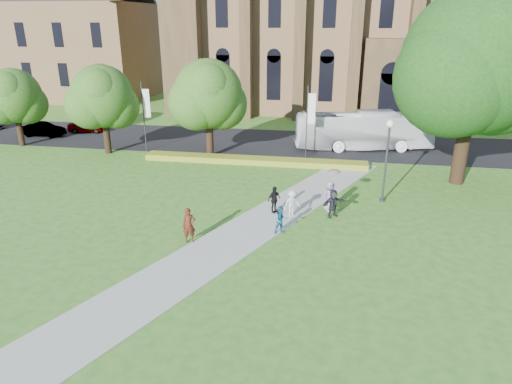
% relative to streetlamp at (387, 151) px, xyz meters
% --- Properties ---
extents(ground, '(160.00, 160.00, 0.00)m').
position_rel_streetlamp_xyz_m(ground, '(-7.50, -6.50, -3.30)').
color(ground, '#336D20').
rests_on(ground, ground).
extents(road, '(160.00, 10.00, 0.02)m').
position_rel_streetlamp_xyz_m(road, '(-7.50, 13.50, -3.29)').
color(road, black).
rests_on(road, ground).
extents(footpath, '(15.58, 28.54, 0.04)m').
position_rel_streetlamp_xyz_m(footpath, '(-7.50, -5.50, -3.28)').
color(footpath, '#B2B2A8').
rests_on(footpath, ground).
extents(flower_hedge, '(18.00, 1.40, 0.45)m').
position_rel_streetlamp_xyz_m(flower_hedge, '(-9.50, 6.70, -3.07)').
color(flower_hedge, gold).
rests_on(flower_hedge, ground).
extents(cathedral, '(52.60, 18.25, 28.00)m').
position_rel_streetlamp_xyz_m(cathedral, '(2.50, 33.23, 9.69)').
color(cathedral, brown).
rests_on(cathedral, ground).
extents(building_west, '(22.00, 14.00, 18.30)m').
position_rel_streetlamp_xyz_m(building_west, '(-41.50, 35.50, 5.91)').
color(building_west, brown).
rests_on(building_west, ground).
extents(streetlamp, '(0.44, 0.44, 5.24)m').
position_rel_streetlamp_xyz_m(streetlamp, '(0.00, 0.00, 0.00)').
color(streetlamp, '#38383D').
rests_on(streetlamp, ground).
extents(large_tree, '(9.60, 9.60, 13.20)m').
position_rel_streetlamp_xyz_m(large_tree, '(5.50, 4.50, 5.07)').
color(large_tree, '#332114').
rests_on(large_tree, ground).
extents(street_tree_0, '(5.20, 5.20, 7.50)m').
position_rel_streetlamp_xyz_m(street_tree_0, '(-22.50, 7.50, 1.58)').
color(street_tree_0, '#332114').
rests_on(street_tree_0, ground).
extents(street_tree_1, '(5.60, 5.60, 8.05)m').
position_rel_streetlamp_xyz_m(street_tree_1, '(-13.50, 8.00, 1.93)').
color(street_tree_1, '#332114').
rests_on(street_tree_1, ground).
extents(street_tree_2, '(4.80, 4.80, 6.95)m').
position_rel_streetlamp_xyz_m(street_tree_2, '(-31.50, 8.50, 1.23)').
color(street_tree_2, '#332114').
rests_on(street_tree_2, ground).
extents(banner_pole_0, '(0.70, 0.10, 6.00)m').
position_rel_streetlamp_xyz_m(banner_pole_0, '(-5.39, 8.70, 0.09)').
color(banner_pole_0, '#38383D').
rests_on(banner_pole_0, ground).
extents(banner_pole_1, '(0.70, 0.10, 6.00)m').
position_rel_streetlamp_xyz_m(banner_pole_1, '(-19.39, 8.70, 0.09)').
color(banner_pole_1, '#38383D').
rests_on(banner_pole_1, ground).
extents(tour_coach, '(12.30, 4.97, 3.34)m').
position_rel_streetlamp_xyz_m(tour_coach, '(-0.73, 12.60, -1.61)').
color(tour_coach, silver).
rests_on(tour_coach, road).
extents(car_0, '(3.82, 2.02, 1.24)m').
position_rel_streetlamp_xyz_m(car_0, '(-28.28, 14.30, -2.66)').
color(car_0, gray).
rests_on(car_0, road).
extents(car_1, '(4.18, 1.49, 1.37)m').
position_rel_streetlamp_xyz_m(car_1, '(-31.60, 11.96, -2.59)').
color(car_1, gray).
rests_on(car_1, road).
extents(pedestrian_0, '(0.80, 0.68, 1.86)m').
position_rel_streetlamp_xyz_m(pedestrian_0, '(-10.40, -7.61, -2.33)').
color(pedestrian_0, '#4C1C11').
rests_on(pedestrian_0, footpath).
extents(pedestrian_1, '(0.94, 0.88, 1.55)m').
position_rel_streetlamp_xyz_m(pedestrian_1, '(-5.83, -5.78, -2.48)').
color(pedestrian_1, '#195B7F').
rests_on(pedestrian_1, footpath).
extents(pedestrian_2, '(1.18, 1.07, 1.59)m').
position_rel_streetlamp_xyz_m(pedestrian_2, '(-5.47, -3.41, -2.46)').
color(pedestrian_2, silver).
rests_on(pedestrian_2, footpath).
extents(pedestrian_3, '(0.93, 0.99, 1.64)m').
position_rel_streetlamp_xyz_m(pedestrian_3, '(-6.58, -3.03, -2.44)').
color(pedestrian_3, black).
rests_on(pedestrian_3, footpath).
extents(pedestrian_4, '(1.06, 1.05, 1.85)m').
position_rel_streetlamp_xyz_m(pedestrian_4, '(-3.32, -2.17, -2.33)').
color(pedestrian_4, gray).
rests_on(pedestrian_4, footpath).
extents(pedestrian_5, '(1.55, 1.34, 1.69)m').
position_rel_streetlamp_xyz_m(pedestrian_5, '(-3.10, -3.11, -2.41)').
color(pedestrian_5, '#212328').
rests_on(pedestrian_5, footpath).
extents(parasol, '(0.93, 0.93, 0.68)m').
position_rel_streetlamp_xyz_m(parasol, '(-3.14, -2.07, -1.07)').
color(parasol, '#BF8794').
rests_on(parasol, pedestrian_4).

